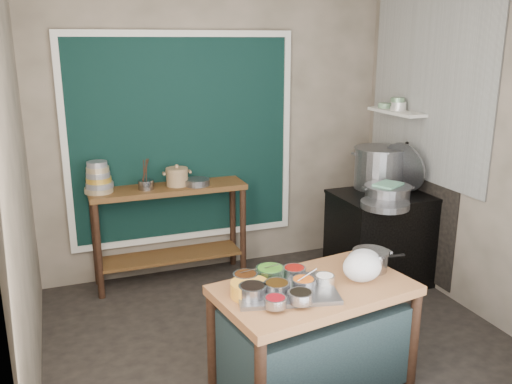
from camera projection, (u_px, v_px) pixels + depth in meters
name	position (u px, v px, depth m)	size (l,w,h in m)	color
floor	(273.00, 334.00, 4.36)	(3.50, 3.00, 0.02)	#2B2521
back_wall	(216.00, 132.00, 5.34)	(3.50, 0.02, 2.80)	gray
left_wall	(16.00, 185.00, 3.39)	(0.02, 3.00, 2.80)	gray
right_wall	(467.00, 147.00, 4.58)	(0.02, 3.00, 2.80)	gray
curtain_panel	(183.00, 140.00, 5.20)	(2.10, 0.02, 1.90)	black
curtain_frame	(183.00, 140.00, 5.19)	(2.22, 0.03, 2.02)	beige
tile_panel	(428.00, 88.00, 4.95)	(0.02, 1.70, 1.70)	#B2B2AA
soot_patch	(412.00, 205.00, 5.35)	(0.01, 1.30, 1.30)	black
wall_shelf	(397.00, 112.00, 5.25)	(0.22, 0.70, 0.03)	beige
prep_table	(313.00, 338.00, 3.57)	(1.25, 0.72, 0.75)	brown
back_counter	(170.00, 234.00, 5.20)	(1.45, 0.40, 0.95)	brown
stove_block	(382.00, 239.00, 5.20)	(0.90, 0.68, 0.85)	black
stove_top	(385.00, 195.00, 5.08)	(0.92, 0.69, 0.03)	black
condiment_tray	(286.00, 290.00, 3.39)	(0.62, 0.44, 0.03)	gray
condiment_bowls	(278.00, 283.00, 3.37)	(0.64, 0.53, 0.08)	gray
yellow_basin	(250.00, 289.00, 3.33)	(0.24, 0.24, 0.09)	#B56927
saucepan	(370.00, 260.00, 3.70)	(0.25, 0.25, 0.14)	gray
plastic_bag_a	(362.00, 267.00, 3.53)	(0.26, 0.22, 0.19)	white
plastic_bag_b	(363.00, 262.00, 3.61)	(0.24, 0.21, 0.18)	white
bowl_stack	(99.00, 179.00, 4.84)	(0.25, 0.25, 0.29)	tan
utensil_cup	(146.00, 185.00, 4.96)	(0.15, 0.15, 0.09)	gray
ceramic_crock	(177.00, 178.00, 5.08)	(0.22, 0.22, 0.15)	olive
wide_bowl	(197.00, 182.00, 5.10)	(0.24, 0.24, 0.06)	gray
stock_pot	(379.00, 168.00, 5.23)	(0.51, 0.51, 0.40)	gray
pot_lid	(403.00, 167.00, 5.09)	(0.48, 0.48, 0.02)	gray
steamer	(388.00, 193.00, 4.85)	(0.43, 0.43, 0.14)	gray
green_cloth	(388.00, 184.00, 4.83)	(0.25, 0.19, 0.02)	#68AC8A
shallow_pan	(385.00, 205.00, 4.66)	(0.42, 0.42, 0.05)	gray
shelf_bowl_stack	(398.00, 105.00, 5.22)	(0.15, 0.15, 0.12)	silver
shelf_bowl_green	(385.00, 106.00, 5.42)	(0.13, 0.13, 0.05)	gray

